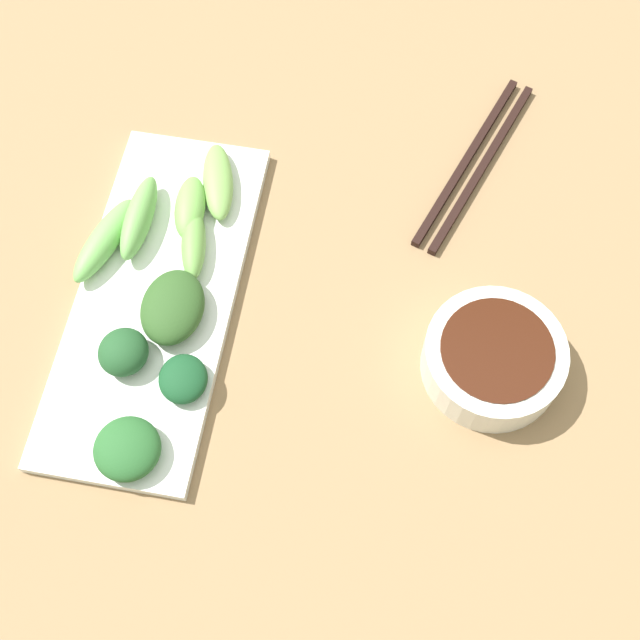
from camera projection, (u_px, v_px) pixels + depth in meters
tabletop at (308, 304)px, 0.79m from camera, size 2.10×2.10×0.02m
sauce_bowl at (494, 358)px, 0.73m from camera, size 0.12×0.12×0.04m
serving_plate at (156, 298)px, 0.78m from camera, size 0.14×0.36×0.01m
broccoli_stalk_0 at (139, 218)px, 0.79m from camera, size 0.03×0.09×0.03m
broccoli_stalk_1 at (190, 208)px, 0.80m from camera, size 0.04×0.07×0.02m
broccoli_leafy_2 at (173, 307)px, 0.75m from camera, size 0.06×0.08×0.03m
broccoli_stalk_3 at (194, 243)px, 0.78m from camera, size 0.04×0.08×0.02m
broccoli_stalk_4 at (218, 182)px, 0.81m from camera, size 0.05×0.09×0.02m
broccoli_leafy_5 at (123, 352)px, 0.73m from camera, size 0.05×0.05×0.03m
broccoli_stalk_6 at (104, 240)px, 0.78m from camera, size 0.05×0.10×0.02m
broccoli_leafy_7 at (127, 449)px, 0.70m from camera, size 0.07×0.07×0.03m
broccoli_leafy_8 at (183, 379)px, 0.73m from camera, size 0.05×0.06×0.02m
chopsticks at (474, 164)px, 0.85m from camera, size 0.10×0.22×0.01m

